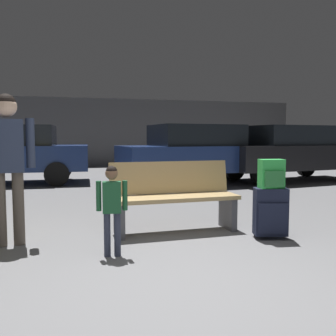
# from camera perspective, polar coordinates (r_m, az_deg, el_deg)

# --- Properties ---
(ground_plane) EXTENTS (18.00, 18.00, 0.10)m
(ground_plane) POSITION_cam_1_polar(r_m,az_deg,el_deg) (6.98, -7.51, -5.64)
(ground_plane) COLOR slate
(garage_back_wall) EXTENTS (18.00, 0.12, 2.80)m
(garage_back_wall) POSITION_cam_1_polar(r_m,az_deg,el_deg) (15.70, -11.71, 5.36)
(garage_back_wall) COLOR #565658
(garage_back_wall) RESTS_ON ground_plane
(bench) EXTENTS (1.62, 0.58, 0.89)m
(bench) POSITION_cam_1_polar(r_m,az_deg,el_deg) (4.77, 0.92, -4.44)
(bench) COLOR tan
(bench) RESTS_ON ground_plane
(suitcase) EXTENTS (0.42, 0.31, 0.60)m
(suitcase) POSITION_cam_1_polar(r_m,az_deg,el_deg) (4.59, 15.43, -6.51)
(suitcase) COLOR #191E33
(suitcase) RESTS_ON ground_plane
(backpack_bright) EXTENTS (0.30, 0.22, 0.34)m
(backpack_bright) POSITION_cam_1_polar(r_m,az_deg,el_deg) (4.53, 15.56, -0.91)
(backpack_bright) COLOR green
(backpack_bright) RESTS_ON suitcase
(child) EXTENTS (0.31, 0.20, 0.92)m
(child) POSITION_cam_1_polar(r_m,az_deg,el_deg) (3.78, -8.61, -5.00)
(child) COLOR #33384C
(child) RESTS_ON ground_plane
(adult) EXTENTS (0.57, 0.24, 1.67)m
(adult) POSITION_cam_1_polar(r_m,az_deg,el_deg) (4.43, -23.36, 2.15)
(adult) COLOR brown
(adult) RESTS_ON ground_plane
(parked_car_near) EXTENTS (4.26, 2.14, 1.51)m
(parked_car_near) POSITION_cam_1_polar(r_m,az_deg,el_deg) (9.49, 4.85, 2.32)
(parked_car_near) COLOR navy
(parked_car_near) RESTS_ON ground_plane
(parked_car_far) EXTENTS (4.17, 1.94, 1.51)m
(parked_car_far) POSITION_cam_1_polar(r_m,az_deg,el_deg) (10.45, -23.30, 2.17)
(parked_car_far) COLOR navy
(parked_car_far) RESTS_ON ground_plane
(parked_car_side) EXTENTS (4.30, 2.25, 1.51)m
(parked_car_side) POSITION_cam_1_polar(r_m,az_deg,el_deg) (10.75, 18.11, 2.38)
(parked_car_side) COLOR black
(parked_car_side) RESTS_ON ground_plane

